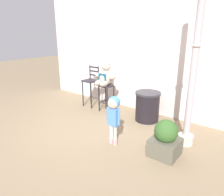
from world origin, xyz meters
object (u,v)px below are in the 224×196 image
(teddy_bear, at_px, (106,76))
(planter_with_shrub, at_px, (165,140))
(trash_bin, at_px, (147,106))
(lamppost, at_px, (193,78))
(child_walking, at_px, (114,110))
(bar_stool_with_teddy, at_px, (106,92))
(bar_chair_empty, at_px, (91,83))

(teddy_bear, distance_m, planter_with_shrub, 2.42)
(trash_bin, xyz_separation_m, lamppost, (1.11, -0.52, 0.92))
(child_walking, relative_size, trash_bin, 1.35)
(trash_bin, bearing_deg, teddy_bear, -173.10)
(bar_stool_with_teddy, bearing_deg, child_walking, -46.46)
(teddy_bear, bearing_deg, trash_bin, 6.90)
(child_walking, bearing_deg, bar_chair_empty, -61.92)
(teddy_bear, xyz_separation_m, child_walking, (1.19, -1.22, -0.26))
(teddy_bear, relative_size, lamppost, 0.19)
(bar_stool_with_teddy, xyz_separation_m, bar_chair_empty, (-0.59, 0.06, 0.14))
(bar_stool_with_teddy, height_order, trash_bin, bar_stool_with_teddy)
(child_walking, bearing_deg, teddy_bear, -71.25)
(teddy_bear, bearing_deg, lamppost, -9.63)
(lamppost, bearing_deg, trash_bin, 154.81)
(trash_bin, xyz_separation_m, bar_chair_empty, (-1.74, -0.04, 0.30))
(bar_stool_with_teddy, height_order, lamppost, lamppost)
(bar_stool_with_teddy, xyz_separation_m, lamppost, (2.26, -0.41, 0.76))
(trash_bin, relative_size, lamppost, 0.22)
(child_walking, distance_m, lamppost, 1.48)
(bar_chair_empty, bearing_deg, lamppost, -9.52)
(planter_with_shrub, bearing_deg, child_walking, -165.77)
(teddy_bear, xyz_separation_m, bar_chair_empty, (-0.59, 0.09, -0.29))
(child_walking, xyz_separation_m, bar_chair_empty, (-1.78, 1.32, -0.03))
(bar_stool_with_teddy, height_order, child_walking, child_walking)
(bar_stool_with_teddy, bearing_deg, lamppost, -10.39)
(teddy_bear, xyz_separation_m, trash_bin, (1.15, 0.14, -0.58))
(trash_bin, relative_size, bar_chair_empty, 0.62)
(teddy_bear, height_order, bar_chair_empty, teddy_bear)
(lamppost, bearing_deg, bar_stool_with_teddy, 169.61)
(teddy_bear, height_order, planter_with_shrub, teddy_bear)
(bar_stool_with_teddy, xyz_separation_m, trash_bin, (1.15, 0.11, -0.15))
(child_walking, height_order, planter_with_shrub, child_walking)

